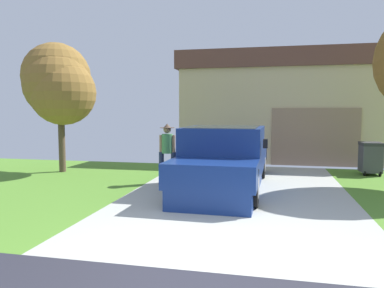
% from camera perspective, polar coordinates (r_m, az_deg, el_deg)
% --- Properties ---
extents(pickup_truck, '(2.07, 5.63, 1.60)m').
position_cam_1_polar(pickup_truck, '(9.30, 5.08, -2.71)').
color(pickup_truck, navy).
rests_on(pickup_truck, ground).
extents(person_with_hat, '(0.48, 0.40, 1.65)m').
position_cam_1_polar(person_with_hat, '(10.02, -3.86, -0.78)').
color(person_with_hat, navy).
rests_on(person_with_hat, ground).
extents(handbag, '(0.29, 0.20, 0.39)m').
position_cam_1_polar(handbag, '(9.87, -3.99, -5.74)').
color(handbag, tan).
rests_on(handbag, ground).
extents(house_with_garage, '(8.62, 5.56, 4.31)m').
position_cam_1_polar(house_with_garage, '(16.50, 14.49, 5.62)').
color(house_with_garage, '#CCB78A').
rests_on(house_with_garage, ground).
extents(neighbor_tree, '(2.49, 2.38, 4.17)m').
position_cam_1_polar(neighbor_tree, '(12.54, -20.04, 8.72)').
color(neighbor_tree, brown).
rests_on(neighbor_tree, ground).
extents(wheeled_trash_bin, '(0.60, 0.72, 1.02)m').
position_cam_1_polar(wheeled_trash_bin, '(12.70, 26.04, -1.85)').
color(wheeled_trash_bin, '#424247').
rests_on(wheeled_trash_bin, ground).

